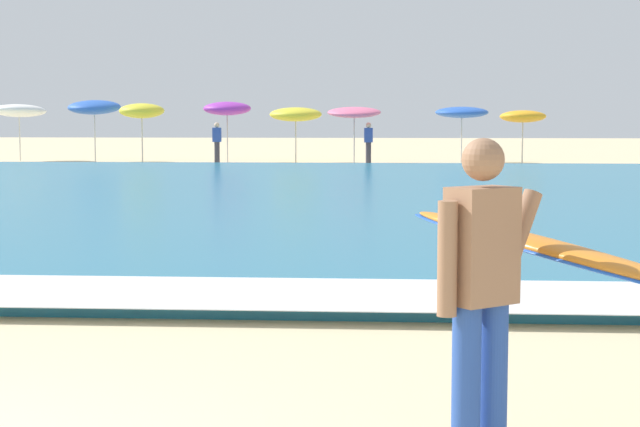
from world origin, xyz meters
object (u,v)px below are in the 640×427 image
at_px(surfer_with_board, 512,273).
at_px(beach_umbrella_4, 296,114).
at_px(beach_umbrella_1, 94,107).
at_px(beach_umbrella_2, 142,111).
at_px(beachgoer_near_row_left, 368,142).
at_px(beach_umbrella_3, 227,109).
at_px(beachgoer_near_row_mid, 217,142).
at_px(beach_umbrella_6, 462,112).
at_px(beach_umbrella_7, 523,116).
at_px(beach_umbrella_5, 354,112).
at_px(beach_umbrella_0, 19,111).

bearing_deg(surfer_with_board, beach_umbrella_4, 97.11).
relative_size(beach_umbrella_1, beach_umbrella_2, 1.08).
bearing_deg(beachgoer_near_row_left, beach_umbrella_4, 149.77).
bearing_deg(surfer_with_board, beach_umbrella_3, 101.44).
xyz_separation_m(surfer_with_board, beach_umbrella_1, (-12.44, 35.11, 1.14)).
height_order(surfer_with_board, beach_umbrella_3, beach_umbrella_3).
distance_m(beach_umbrella_4, beachgoer_near_row_left, 3.49).
relative_size(beach_umbrella_4, beachgoer_near_row_mid, 1.39).
xyz_separation_m(beachgoer_near_row_left, beachgoer_near_row_mid, (-5.76, 0.35, 0.00)).
xyz_separation_m(beach_umbrella_4, beach_umbrella_6, (6.47, 0.48, 0.08)).
height_order(beach_umbrella_4, beach_umbrella_7, beach_umbrella_4).
height_order(beach_umbrella_5, beach_umbrella_7, beach_umbrella_5).
distance_m(beach_umbrella_6, beachgoer_near_row_left, 4.34).
bearing_deg(beach_umbrella_2, beach_umbrella_0, 166.03).
height_order(beach_umbrella_3, beach_umbrella_4, beach_umbrella_3).
bearing_deg(beach_umbrella_2, surfer_with_board, -73.24).
bearing_deg(beach_umbrella_6, beach_umbrella_4, -175.74).
xyz_separation_m(beach_umbrella_1, beach_umbrella_2, (2.15, -0.96, -0.15)).
bearing_deg(beach_umbrella_2, beachgoer_near_row_mid, -14.32).
distance_m(beach_umbrella_1, beach_umbrella_3, 5.41).
bearing_deg(beachgoer_near_row_mid, beach_umbrella_2, 165.68).
bearing_deg(beach_umbrella_6, beach_umbrella_1, -179.73).
relative_size(beach_umbrella_0, beachgoer_near_row_left, 1.49).
bearing_deg(beach_umbrella_7, beachgoer_near_row_mid, -174.18).
xyz_separation_m(beach_umbrella_5, beachgoer_near_row_mid, (-5.23, 0.30, -1.11)).
relative_size(beach_umbrella_0, beach_umbrella_3, 0.97).
bearing_deg(beach_umbrella_0, beach_umbrella_3, -4.69).
height_order(beach_umbrella_4, beachgoer_near_row_mid, beach_umbrella_4).
bearing_deg(beach_umbrella_3, beach_umbrella_4, -1.75).
xyz_separation_m(beach_umbrella_1, beach_umbrella_7, (16.87, -0.56, -0.36)).
bearing_deg(surfer_with_board, beachgoer_near_row_mid, 102.19).
bearing_deg(beach_umbrella_5, beach_umbrella_7, 13.07).
xyz_separation_m(beach_umbrella_3, beachgoer_near_row_mid, (-0.18, -1.41, -1.26)).
distance_m(beach_umbrella_4, beachgoer_near_row_mid, 3.34).
xyz_separation_m(surfer_with_board, beach_umbrella_6, (2.14, 35.18, 0.94)).
relative_size(beach_umbrella_4, beach_umbrella_5, 0.98).
xyz_separation_m(beach_umbrella_1, beach_umbrella_3, (5.40, -0.33, -0.05)).
relative_size(surfer_with_board, beach_umbrella_3, 0.83).
distance_m(beach_umbrella_2, beachgoer_near_row_left, 8.99).
distance_m(beach_umbrella_3, beachgoer_near_row_left, 5.99).
xyz_separation_m(beach_umbrella_0, beach_umbrella_3, (8.62, -0.71, 0.08)).
relative_size(beach_umbrella_2, beachgoer_near_row_mid, 1.48).
height_order(beach_umbrella_2, beach_umbrella_5, beach_umbrella_2).
distance_m(beach_umbrella_0, beachgoer_near_row_left, 14.47).
distance_m(beachgoer_near_row_left, beachgoer_near_row_mid, 5.77).
xyz_separation_m(beach_umbrella_0, beachgoer_near_row_mid, (8.44, -2.12, -1.19)).
bearing_deg(beach_umbrella_4, surfer_with_board, -82.89).
relative_size(surfer_with_board, beach_umbrella_1, 0.79).
bearing_deg(beach_umbrella_5, beach_umbrella_0, 169.95).
distance_m(beach_umbrella_5, beach_umbrella_6, 4.64).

